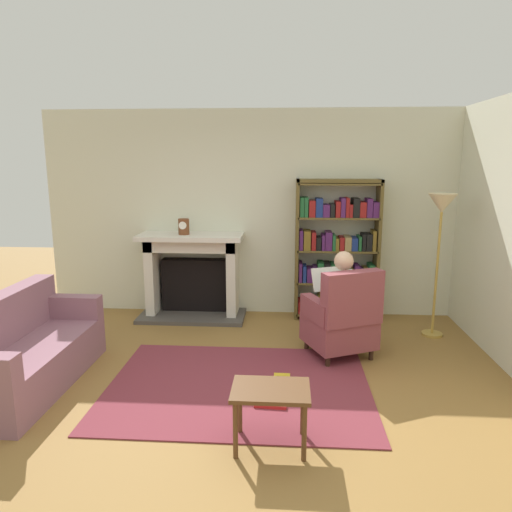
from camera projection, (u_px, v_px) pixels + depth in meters
name	position (u px, v px, depth m)	size (l,w,h in m)	color
ground	(235.00, 403.00, 4.04)	(14.00, 14.00, 0.00)	olive
back_wall	(255.00, 214.00, 6.26)	(5.60, 0.10, 2.70)	beige
side_wall_right	(504.00, 230.00, 4.81)	(0.10, 5.20, 2.70)	beige
area_rug	(239.00, 386.00, 4.33)	(2.40, 1.80, 0.01)	maroon
fireplace	(193.00, 273.00, 6.22)	(1.38, 0.64, 1.11)	#4C4742
mantel_clock	(184.00, 227.00, 6.00)	(0.14, 0.14, 0.20)	brown
bookshelf	(337.00, 251.00, 6.07)	(1.07, 0.32, 1.82)	brown
armchair_reading	(342.00, 319.00, 4.90)	(0.84, 0.83, 0.97)	#331E14
seated_reader	(337.00, 298.00, 4.97)	(0.51, 0.60, 1.14)	silver
sofa_floral	(25.00, 353.00, 4.29)	(0.73, 1.70, 0.85)	#8D5F6E
side_table	(271.00, 398.00, 3.35)	(0.56, 0.39, 0.46)	brown
scattered_books	(275.00, 392.00, 4.17)	(0.31, 0.63, 0.03)	red
floor_lamp	(441.00, 216.00, 5.32)	(0.32, 0.32, 1.68)	#B7933F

